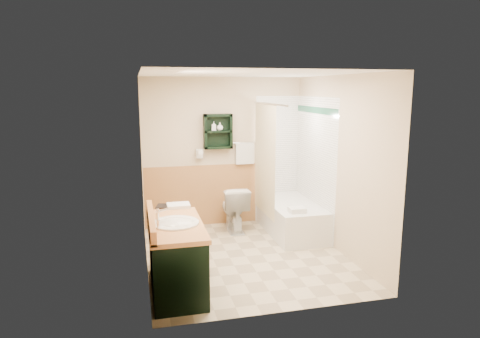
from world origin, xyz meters
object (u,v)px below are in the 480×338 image
Objects in this scene: hair_dryer at (199,154)px; vanity_book at (156,199)px; vanity at (176,257)px; bathtub at (291,217)px; wall_shelf at (218,131)px; soap_bottle_a at (214,128)px; toilet at (234,208)px; soap_bottle_b at (220,127)px.

hair_dryer reaches higher than vanity_book.
vanity_book is at bearing -117.47° from hair_dryer.
vanity reaches higher than bathtub.
wall_shelf is 3.78× the size of soap_bottle_a.
wall_shelf reaches higher than vanity_book.
bathtub is 2.33m from vanity_book.
toilet is at bearing 59.79° from vanity.
soap_bottle_a is (-1.09, 0.62, 1.36)m from bathtub.
wall_shelf is at bearing 67.46° from vanity.
soap_bottle_a reaches higher than vanity.
wall_shelf is 2.29× the size of hair_dryer.
toilet is (1.08, 1.86, -0.03)m from vanity.
soap_bottle_a is 0.10m from soap_bottle_b.
toilet is at bearing -58.03° from wall_shelf.
wall_shelf is at bearing -4.76° from hair_dryer.
vanity is 0.89m from vanity_book.
vanity is 1.69× the size of toilet.
soap_bottle_a is (0.23, -0.03, 0.40)m from hair_dryer.
vanity_book is at bearing -126.42° from wall_shelf.
soap_bottle_a is (0.99, 1.43, 0.72)m from vanity_book.
soap_bottle_a is (-0.07, -0.01, 0.05)m from wall_shelf.
wall_shelf is 1.77m from bathtub.
vanity is 5.88× the size of vanity_book.
bathtub is 7.26× the size of vanity_book.
vanity is at bearing -64.28° from vanity_book.
bathtub is at bearing 34.20° from vanity_book.
wall_shelf is 0.46m from hair_dryer.
soap_bottle_b is at bearing 66.71° from vanity.
bathtub is 11.91× the size of soap_bottle_b.
bathtub is 10.31× the size of soap_bottle_a.
hair_dryer is at bearing 172.69° from soap_bottle_a.
bathtub is at bearing 38.67° from vanity.
soap_bottle_b is (0.10, 0.00, 0.02)m from soap_bottle_a.
bathtub is 2.09× the size of toilet.
bathtub is (1.92, 1.54, -0.14)m from vanity.
wall_shelf is 2.61m from vanity.
soap_bottle_b is (0.03, -0.01, 0.06)m from wall_shelf.
toilet is at bearing -33.66° from hair_dryer.
soap_bottle_b is (0.93, 2.15, 1.23)m from vanity.
wall_shelf is at bearing 4.32° from soap_bottle_a.
soap_bottle_b is (-0.16, 0.29, 1.26)m from toilet.
vanity_book reaches higher than bathtub.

